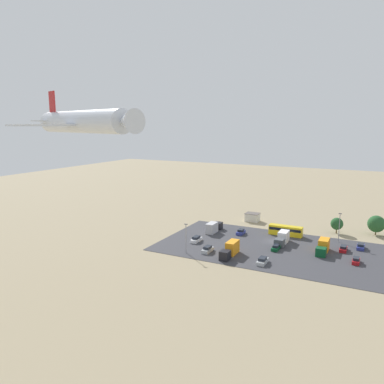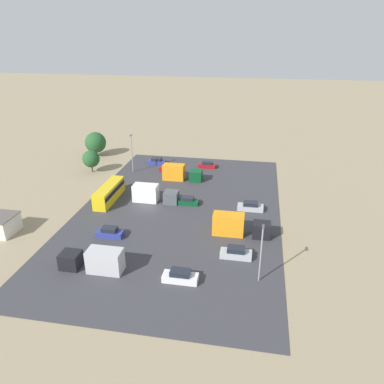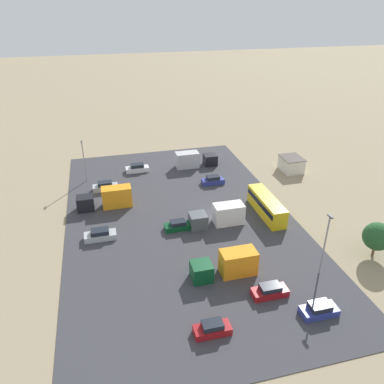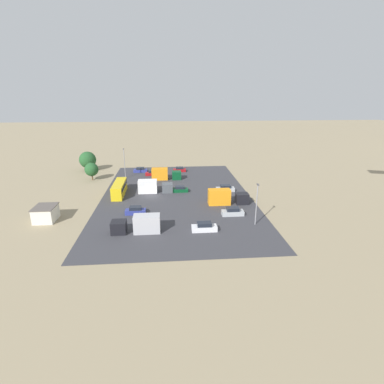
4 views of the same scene
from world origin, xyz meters
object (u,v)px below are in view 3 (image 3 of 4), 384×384
at_px(parked_car_0, 105,187).
at_px(parked_car_2, 319,310).
at_px(parked_car_1, 212,329).
at_px(parked_truck_3, 220,216).
at_px(shed_building, 291,164).
at_px(parked_car_3, 270,291).
at_px(bus, 267,205).
at_px(parked_car_6, 100,235).
at_px(parked_truck_1, 228,265).
at_px(parked_car_5, 137,168).
at_px(parked_truck_0, 194,160).
at_px(parked_car_4, 213,180).
at_px(parked_truck_2, 108,198).
at_px(parked_car_7, 178,226).

relative_size(parked_car_0, parked_car_2, 1.07).
bearing_deg(parked_car_1, parked_truck_3, 159.87).
distance_m(shed_building, parked_car_2, 39.83).
distance_m(shed_building, parked_car_3, 37.99).
distance_m(bus, parked_car_6, 26.76).
bearing_deg(parked_car_3, parked_truck_1, -143.30).
relative_size(parked_car_5, parked_car_6, 1.00).
bearing_deg(parked_car_2, parked_car_5, 19.03).
bearing_deg(parked_car_3, parked_car_0, -151.64).
xyz_separation_m(parked_car_2, parked_truck_0, (43.61, 3.32, 0.85)).
bearing_deg(parked_car_2, parked_car_3, 44.61).
bearing_deg(parked_car_5, bus, 39.93).
distance_m(parked_car_6, parked_truck_0, 30.03).
xyz_separation_m(parked_car_4, parked_truck_3, (-13.96, 3.16, 0.81)).
distance_m(shed_building, bus, 19.18).
bearing_deg(parked_truck_2, parked_truck_1, -147.17).
height_order(parked_car_2, parked_truck_0, parked_truck_0).
bearing_deg(parked_car_1, parked_car_4, 162.79).
xyz_separation_m(parked_car_1, parked_car_6, (20.90, 10.92, 0.03)).
bearing_deg(parked_car_2, parked_car_1, 88.24).
bearing_deg(parked_car_0, parked_car_1, 14.41).
bearing_deg(parked_car_7, parked_car_1, -2.14).
distance_m(parked_car_1, parked_truck_3, 21.79).
height_order(parked_car_5, parked_truck_0, parked_truck_0).
bearing_deg(parked_car_0, shed_building, 89.26).
bearing_deg(parked_car_1, parked_truck_2, -163.08).
xyz_separation_m(bus, parked_truck_2, (8.77, 25.02, -0.05)).
relative_size(bus, parked_car_6, 2.21).
bearing_deg(parked_car_1, bus, 143.61).
bearing_deg(bus, parked_car_7, 3.45).
bearing_deg(parked_car_6, parked_car_3, -131.61).
xyz_separation_m(shed_building, parked_car_0, (0.48, 37.46, -0.72)).
bearing_deg(parked_truck_2, parked_truck_0, -54.69).
bearing_deg(shed_building, parked_car_5, 76.59).
bearing_deg(shed_building, parked_car_7, 119.97).
distance_m(parked_car_5, parked_truck_2, 14.88).
distance_m(parked_car_2, parked_truck_0, 43.74).
distance_m(shed_building, parked_truck_3, 25.92).
height_order(parked_car_2, parked_truck_3, parked_truck_3).
relative_size(shed_building, parked_car_3, 1.12).
bearing_deg(shed_building, parked_truck_3, 127.65).
distance_m(shed_building, parked_car_1, 45.84).
bearing_deg(parked_car_7, parked_truck_1, 18.36).
relative_size(bus, parked_car_1, 2.57).
relative_size(parked_car_6, parked_truck_3, 0.54).
bearing_deg(parked_car_3, bus, 157.13).
bearing_deg(parked_car_1, shed_building, 142.32).
distance_m(parked_car_2, parked_car_6, 31.62).
bearing_deg(parked_car_5, parked_car_3, 15.53).
relative_size(shed_building, parked_truck_1, 0.58).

